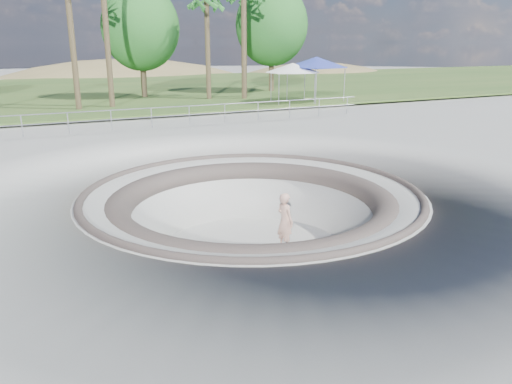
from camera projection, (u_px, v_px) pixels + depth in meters
ground at (252, 192)px, 15.08m from camera, size 180.00×180.00×0.00m
skate_bowl at (252, 248)px, 15.61m from camera, size 14.00×14.00×4.10m
grass_strip at (90, 91)px, 44.39m from camera, size 180.00×36.00×0.12m
distant_hills at (100, 129)px, 68.06m from camera, size 103.20×45.00×28.60m
safety_railing at (152, 118)px, 25.25m from camera, size 25.00×0.06×1.03m
skateboard at (285, 249)px, 15.55m from camera, size 0.75×0.48×0.08m
skater at (285, 221)px, 15.29m from camera, size 0.54×0.72×1.80m
canopy_white at (293, 68)px, 34.65m from camera, size 5.15×5.15×2.69m
canopy_blue at (316, 62)px, 35.34m from camera, size 5.95×5.95×3.09m
palm_d at (206, 2)px, 35.58m from camera, size 2.60×2.60×8.18m
bushy_tree_mid at (141, 28)px, 37.36m from camera, size 5.84×5.31×8.43m
bushy_tree_right at (272, 25)px, 42.04m from camera, size 6.22×5.65×8.97m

